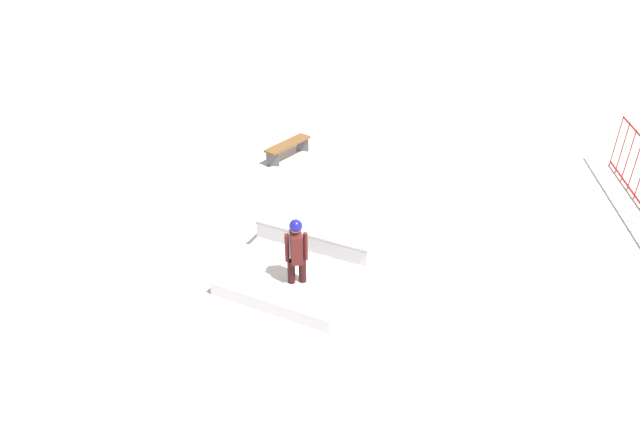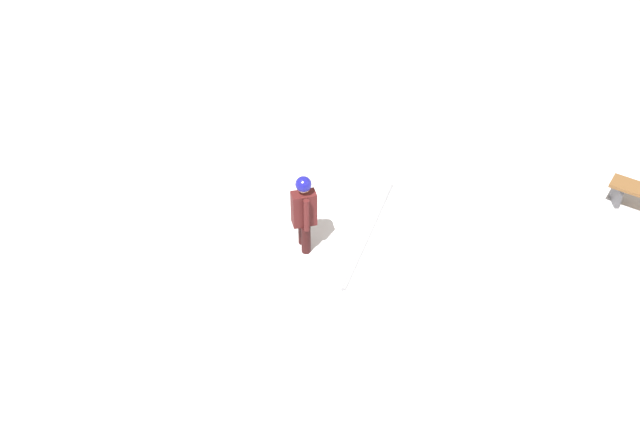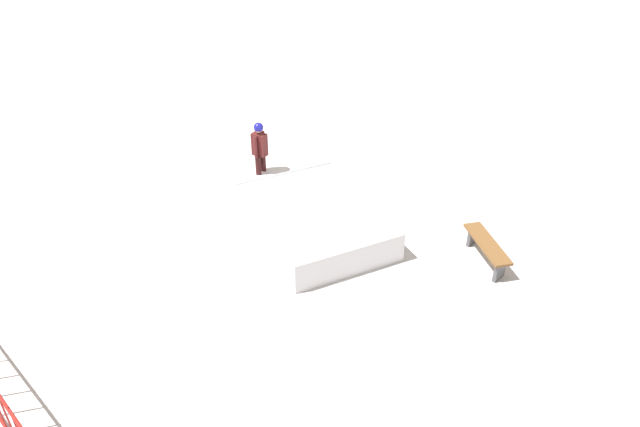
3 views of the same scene
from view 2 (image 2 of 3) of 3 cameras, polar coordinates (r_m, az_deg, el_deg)
name	(u,v)px [view 2 (image 2 of 3)]	position (r m, az deg, el deg)	size (l,w,h in m)	color
ground_plane	(437,294)	(11.70, 9.11, -6.28)	(60.00, 60.00, 0.00)	silver
skate_ramp	(449,271)	(11.66, 10.03, -4.43)	(5.95, 4.19, 0.74)	silver
skater	(304,214)	(11.43, -1.26, -0.03)	(0.43, 0.43, 1.73)	black
skateboard	(332,270)	(11.83, 0.95, -4.43)	(0.82, 0.38, 0.09)	#3F2D1E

